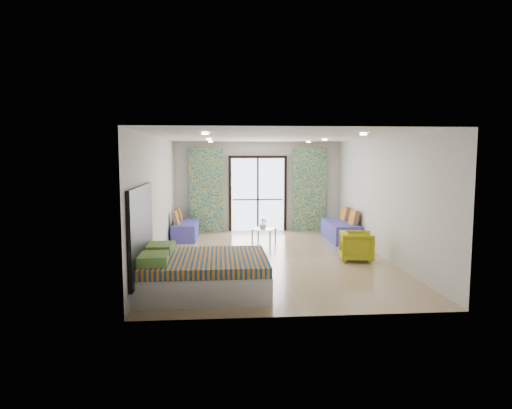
{
  "coord_description": "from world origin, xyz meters",
  "views": [
    {
      "loc": [
        -1.17,
        -10.01,
        2.31
      ],
      "look_at": [
        -0.31,
        0.55,
        1.15
      ],
      "focal_mm": 32.0,
      "sensor_mm": 36.0,
      "label": 1
    }
  ],
  "objects": [
    {
      "name": "vase",
      "position": [
        -0.03,
        1.79,
        0.47
      ],
      "size": [
        0.25,
        0.26,
        0.19
      ],
      "primitive_type": "imported",
      "rotation": [
        0.0,
        0.0,
        0.38
      ],
      "color": "white",
      "rests_on": "coffee_table"
    },
    {
      "name": "balcony_door",
      "position": [
        0.0,
        3.72,
        1.26
      ],
      "size": [
        1.76,
        0.08,
        2.28
      ],
      "color": "black",
      "rests_on": "floor"
    },
    {
      "name": "balcony_rail",
      "position": [
        0.0,
        3.73,
        0.95
      ],
      "size": [
        1.52,
        0.03,
        0.04
      ],
      "primitive_type": "cube",
      "color": "#595451",
      "rests_on": "balcony_door"
    },
    {
      "name": "downlight_c",
      "position": [
        -1.4,
        1.0,
        2.67
      ],
      "size": [
        0.12,
        0.12,
        0.02
      ],
      "primitive_type": "cylinder",
      "color": "#FFE0B2",
      "rests_on": "ceiling"
    },
    {
      "name": "wall_left",
      "position": [
        -2.5,
        0.0,
        1.35
      ],
      "size": [
        0.01,
        7.5,
        2.7
      ],
      "primitive_type": null,
      "color": "silver",
      "rests_on": "ground"
    },
    {
      "name": "bed",
      "position": [
        -1.48,
        -2.42,
        0.31
      ],
      "size": [
        2.18,
        1.78,
        0.75
      ],
      "color": "silver",
      "rests_on": "floor"
    },
    {
      "name": "wall_back",
      "position": [
        0.0,
        3.75,
        1.35
      ],
      "size": [
        5.0,
        0.01,
        2.7
      ],
      "primitive_type": null,
      "color": "silver",
      "rests_on": "ground"
    },
    {
      "name": "curtain_left",
      "position": [
        -1.55,
        3.57,
        1.25
      ],
      "size": [
        1.0,
        0.1,
        2.5
      ],
      "primitive_type": "cube",
      "color": "beige",
      "rests_on": "floor"
    },
    {
      "name": "downlight_b",
      "position": [
        1.4,
        -2.0,
        2.67
      ],
      "size": [
        0.12,
        0.12,
        0.02
      ],
      "primitive_type": "cylinder",
      "color": "#FFE0B2",
      "rests_on": "ceiling"
    },
    {
      "name": "switch_plate",
      "position": [
        -2.47,
        -1.17,
        1.05
      ],
      "size": [
        0.02,
        0.1,
        0.1
      ],
      "primitive_type": "cube",
      "color": "silver",
      "rests_on": "wall_left"
    },
    {
      "name": "wall_right",
      "position": [
        2.5,
        0.0,
        1.35
      ],
      "size": [
        0.01,
        7.5,
        2.7
      ],
      "primitive_type": null,
      "color": "silver",
      "rests_on": "ground"
    },
    {
      "name": "wall_front",
      "position": [
        0.0,
        -3.75,
        1.35
      ],
      "size": [
        5.0,
        0.01,
        2.7
      ],
      "primitive_type": null,
      "color": "silver",
      "rests_on": "ground"
    },
    {
      "name": "headboard",
      "position": [
        -2.46,
        -2.42,
        1.05
      ],
      "size": [
        0.06,
        2.1,
        1.5
      ],
      "primitive_type": "cube",
      "color": "black",
      "rests_on": "floor"
    },
    {
      "name": "daybed_right",
      "position": [
        2.12,
        1.97,
        0.27
      ],
      "size": [
        0.7,
        1.77,
        0.87
      ],
      "rotation": [
        0.0,
        0.0,
        -0.0
      ],
      "color": "#4545A5",
      "rests_on": "floor"
    },
    {
      "name": "armchair",
      "position": [
        1.82,
        -0.42,
        0.35
      ],
      "size": [
        0.74,
        0.78,
        0.7
      ],
      "primitive_type": "imported",
      "rotation": [
        0.0,
        0.0,
        1.41
      ],
      "color": "#ACAC16",
      "rests_on": "floor"
    },
    {
      "name": "floor",
      "position": [
        0.0,
        0.0,
        0.0
      ],
      "size": [
        5.0,
        7.5,
        0.01
      ],
      "primitive_type": null,
      "color": "#997B5B",
      "rests_on": "ground"
    },
    {
      "name": "coffee_table",
      "position": [
        0.0,
        1.82,
        0.33
      ],
      "size": [
        0.73,
        0.73,
        0.64
      ],
      "rotation": [
        0.0,
        0.0,
        -0.41
      ],
      "color": "silver",
      "rests_on": "floor"
    },
    {
      "name": "ceiling",
      "position": [
        0.0,
        0.0,
        2.7
      ],
      "size": [
        5.0,
        7.5,
        0.01
      ],
      "primitive_type": null,
      "color": "silver",
      "rests_on": "ground"
    },
    {
      "name": "downlight_d",
      "position": [
        1.4,
        1.0,
        2.67
      ],
      "size": [
        0.12,
        0.12,
        0.02
      ],
      "primitive_type": "cylinder",
      "color": "#FFE0B2",
      "rests_on": "ceiling"
    },
    {
      "name": "downlight_f",
      "position": [
        1.4,
        3.0,
        2.67
      ],
      "size": [
        0.12,
        0.12,
        0.02
      ],
      "primitive_type": "cylinder",
      "color": "#FFE0B2",
      "rests_on": "ceiling"
    },
    {
      "name": "curtain_right",
      "position": [
        1.55,
        3.57,
        1.25
      ],
      "size": [
        1.0,
        0.1,
        2.5
      ],
      "primitive_type": "cube",
      "color": "beige",
      "rests_on": "floor"
    },
    {
      "name": "downlight_a",
      "position": [
        -1.4,
        -2.0,
        2.67
      ],
      "size": [
        0.12,
        0.12,
        0.02
      ],
      "primitive_type": "cylinder",
      "color": "#FFE0B2",
      "rests_on": "ceiling"
    },
    {
      "name": "daybed_left",
      "position": [
        -2.11,
        2.59,
        0.25
      ],
      "size": [
        0.68,
        1.65,
        0.81
      ],
      "rotation": [
        0.0,
        0.0,
        -0.03
      ],
      "color": "#4545A5",
      "rests_on": "floor"
    },
    {
      "name": "downlight_e",
      "position": [
        -1.4,
        3.0,
        2.67
      ],
      "size": [
        0.12,
        0.12,
        0.02
      ],
      "primitive_type": "cylinder",
      "color": "#FFE0B2",
      "rests_on": "ceiling"
    }
  ]
}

